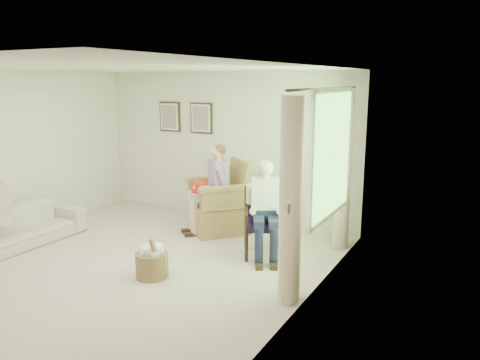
{
  "coord_description": "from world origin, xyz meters",
  "views": [
    {
      "loc": [
        4.2,
        -4.36,
        2.45
      ],
      "look_at": [
        1.07,
        1.38,
        1.05
      ],
      "focal_mm": 35.0,
      "sensor_mm": 36.0,
      "label": 1
    }
  ],
  "objects_px": {
    "red_hat": "(201,188)",
    "hatbox": "(152,259)",
    "wicker_armchair": "(219,208)",
    "sofa": "(19,227)",
    "person_dark": "(264,203)",
    "person_wicker": "(214,182)",
    "wood_armchair": "(268,219)"
  },
  "relations": [
    {
      "from": "red_hat",
      "to": "hatbox",
      "type": "xyz_separation_m",
      "value": [
        0.41,
        -1.77,
        -0.53
      ]
    },
    {
      "from": "wicker_armchair",
      "to": "hatbox",
      "type": "distance_m",
      "value": 2.07
    },
    {
      "from": "wicker_armchair",
      "to": "hatbox",
      "type": "bearing_deg",
      "value": -42.04
    },
    {
      "from": "sofa",
      "to": "hatbox",
      "type": "xyz_separation_m",
      "value": [
        2.51,
        0.02,
        -0.05
      ]
    },
    {
      "from": "person_dark",
      "to": "red_hat",
      "type": "distance_m",
      "value": 1.41
    },
    {
      "from": "wicker_armchair",
      "to": "red_hat",
      "type": "bearing_deg",
      "value": -79.41
    },
    {
      "from": "red_hat",
      "to": "hatbox",
      "type": "height_order",
      "value": "red_hat"
    },
    {
      "from": "person_wicker",
      "to": "hatbox",
      "type": "relative_size",
      "value": 2.34
    },
    {
      "from": "wicker_armchair",
      "to": "sofa",
      "type": "bearing_deg",
      "value": -96.34
    },
    {
      "from": "wicker_armchair",
      "to": "person_dark",
      "type": "relative_size",
      "value": 0.87
    },
    {
      "from": "wood_armchair",
      "to": "sofa",
      "type": "bearing_deg",
      "value": 175.02
    },
    {
      "from": "wood_armchair",
      "to": "hatbox",
      "type": "relative_size",
      "value": 1.53
    },
    {
      "from": "wicker_armchair",
      "to": "person_wicker",
      "type": "relative_size",
      "value": 0.83
    },
    {
      "from": "red_hat",
      "to": "hatbox",
      "type": "distance_m",
      "value": 1.89
    },
    {
      "from": "sofa",
      "to": "red_hat",
      "type": "height_order",
      "value": "red_hat"
    },
    {
      "from": "wood_armchair",
      "to": "hatbox",
      "type": "bearing_deg",
      "value": -150.65
    },
    {
      "from": "sofa",
      "to": "hatbox",
      "type": "height_order",
      "value": "hatbox"
    },
    {
      "from": "sofa",
      "to": "wicker_armchair",
      "type": "bearing_deg",
      "value": -47.64
    },
    {
      "from": "wood_armchair",
      "to": "red_hat",
      "type": "bearing_deg",
      "value": 139.12
    },
    {
      "from": "wicker_armchair",
      "to": "wood_armchair",
      "type": "distance_m",
      "value": 1.31
    },
    {
      "from": "person_dark",
      "to": "red_hat",
      "type": "bearing_deg",
      "value": 133.0
    },
    {
      "from": "wicker_armchair",
      "to": "sofa",
      "type": "relative_size",
      "value": 0.6
    },
    {
      "from": "wicker_armchair",
      "to": "wood_armchair",
      "type": "bearing_deg",
      "value": 14.63
    },
    {
      "from": "wood_armchair",
      "to": "person_dark",
      "type": "bearing_deg",
      "value": -118.35
    },
    {
      "from": "person_dark",
      "to": "wicker_armchair",
      "type": "bearing_deg",
      "value": 119.25
    },
    {
      "from": "person_dark",
      "to": "hatbox",
      "type": "relative_size",
      "value": 2.22
    },
    {
      "from": "wicker_armchair",
      "to": "person_dark",
      "type": "xyz_separation_m",
      "value": [
        1.17,
        -0.74,
        0.41
      ]
    },
    {
      "from": "sofa",
      "to": "red_hat",
      "type": "distance_m",
      "value": 2.8
    },
    {
      "from": "person_wicker",
      "to": "red_hat",
      "type": "distance_m",
      "value": 0.23
    },
    {
      "from": "person_dark",
      "to": "red_hat",
      "type": "xyz_separation_m",
      "value": [
        -1.34,
        0.45,
        -0.02
      ]
    },
    {
      "from": "person_dark",
      "to": "hatbox",
      "type": "height_order",
      "value": "person_dark"
    },
    {
      "from": "red_hat",
      "to": "wood_armchair",
      "type": "bearing_deg",
      "value": -12.53
    }
  ]
}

